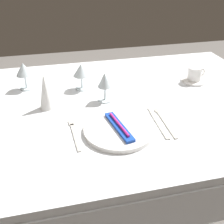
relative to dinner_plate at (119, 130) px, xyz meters
name	(u,v)px	position (x,y,z in m)	size (l,w,h in m)	color
ground_plane	(102,211)	(-0.04, 0.24, -0.75)	(6.00, 6.00, 0.00)	slate
dining_table	(99,119)	(-0.04, 0.24, -0.09)	(1.80, 1.11, 0.74)	white
dinner_plate	(119,130)	(0.00, 0.00, 0.00)	(0.28, 0.28, 0.02)	white
toothbrush_package	(119,126)	(0.00, 0.00, 0.02)	(0.07, 0.21, 0.02)	blue
fork_outer	(74,133)	(-0.17, 0.03, -0.01)	(0.03, 0.21, 0.00)	beige
dinner_knife	(158,123)	(0.17, 0.02, -0.01)	(0.03, 0.24, 0.00)	beige
spoon_soup	(163,119)	(0.20, 0.04, -0.01)	(0.03, 0.23, 0.01)	beige
saucer_left	(193,81)	(0.51, 0.36, 0.00)	(0.13, 0.13, 0.01)	white
coffee_cup_left	(195,74)	(0.51, 0.36, 0.04)	(0.10, 0.07, 0.07)	white
wine_glass_centre	(81,71)	(-0.09, 0.41, 0.09)	(0.08, 0.08, 0.13)	silver
wine_glass_left	(105,82)	(0.00, 0.26, 0.09)	(0.07, 0.07, 0.14)	silver
wine_glass_right	(24,70)	(-0.37, 0.48, 0.09)	(0.08, 0.08, 0.14)	silver
napkin_folded	(45,91)	(-0.27, 0.26, 0.07)	(0.07, 0.07, 0.16)	white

